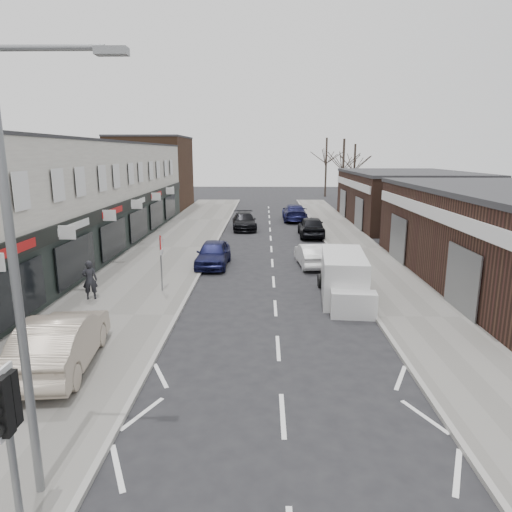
{
  "coord_description": "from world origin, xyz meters",
  "views": [
    {
      "loc": [
        -0.47,
        -8.18,
        6.37
      ],
      "look_at": [
        -0.78,
        8.41,
        2.6
      ],
      "focal_mm": 32.0,
      "sensor_mm": 36.0,
      "label": 1
    }
  ],
  "objects_px": {
    "parked_car_left_b": "(244,221)",
    "parked_car_right_a": "(311,255)",
    "street_lamp": "(23,259)",
    "white_van": "(344,278)",
    "warning_sign": "(161,247)",
    "traffic_light": "(6,418)",
    "pedestrian": "(90,280)",
    "parked_car_left_a": "(213,254)",
    "parked_car_right_c": "(294,212)",
    "parked_car_right_b": "(311,226)",
    "sedan_on_pavement": "(61,341)"
  },
  "relations": [
    {
      "from": "street_lamp",
      "to": "parked_car_left_b",
      "type": "distance_m",
      "value": 31.22
    },
    {
      "from": "parked_car_right_a",
      "to": "parked_car_right_b",
      "type": "xyz_separation_m",
      "value": [
        0.94,
        9.35,
        0.15
      ]
    },
    {
      "from": "sedan_on_pavement",
      "to": "parked_car_left_a",
      "type": "xyz_separation_m",
      "value": [
        3.07,
        12.92,
        -0.2
      ]
    },
    {
      "from": "parked_car_right_b",
      "to": "warning_sign",
      "type": "bearing_deg",
      "value": 61.23
    },
    {
      "from": "parked_car_right_b",
      "to": "street_lamp",
      "type": "bearing_deg",
      "value": 75.08
    },
    {
      "from": "white_van",
      "to": "pedestrian",
      "type": "relative_size",
      "value": 3.08
    },
    {
      "from": "pedestrian",
      "to": "parked_car_left_b",
      "type": "bearing_deg",
      "value": -121.37
    },
    {
      "from": "white_van",
      "to": "sedan_on_pavement",
      "type": "relative_size",
      "value": 1.07
    },
    {
      "from": "pedestrian",
      "to": "parked_car_left_b",
      "type": "xyz_separation_m",
      "value": [
        5.84,
        19.36,
        -0.28
      ]
    },
    {
      "from": "parked_car_left_a",
      "to": "pedestrian",
      "type": "bearing_deg",
      "value": -123.8
    },
    {
      "from": "parked_car_left_a",
      "to": "parked_car_right_c",
      "type": "xyz_separation_m",
      "value": [
        5.79,
        18.04,
        0.06
      ]
    },
    {
      "from": "street_lamp",
      "to": "parked_car_right_c",
      "type": "height_order",
      "value": "street_lamp"
    },
    {
      "from": "warning_sign",
      "to": "parked_car_right_a",
      "type": "height_order",
      "value": "warning_sign"
    },
    {
      "from": "traffic_light",
      "to": "parked_car_right_c",
      "type": "relative_size",
      "value": 0.57
    },
    {
      "from": "street_lamp",
      "to": "sedan_on_pavement",
      "type": "bearing_deg",
      "value": 110.88
    },
    {
      "from": "parked_car_right_a",
      "to": "parked_car_left_a",
      "type": "bearing_deg",
      "value": -3.06
    },
    {
      "from": "street_lamp",
      "to": "warning_sign",
      "type": "relative_size",
      "value": 2.96
    },
    {
      "from": "traffic_light",
      "to": "pedestrian",
      "type": "height_order",
      "value": "traffic_light"
    },
    {
      "from": "warning_sign",
      "to": "pedestrian",
      "type": "xyz_separation_m",
      "value": [
        -2.88,
        -1.27,
        -1.22
      ]
    },
    {
      "from": "parked_car_left_b",
      "to": "parked_car_right_a",
      "type": "distance_m",
      "value": 13.46
    },
    {
      "from": "pedestrian",
      "to": "parked_car_right_a",
      "type": "relative_size",
      "value": 0.44
    },
    {
      "from": "parked_car_right_a",
      "to": "parked_car_left_b",
      "type": "bearing_deg",
      "value": -75.63
    },
    {
      "from": "parked_car_left_a",
      "to": "parked_car_right_b",
      "type": "xyz_separation_m",
      "value": [
        6.54,
        9.52,
        0.07
      ]
    },
    {
      "from": "traffic_light",
      "to": "parked_car_left_a",
      "type": "relative_size",
      "value": 0.72
    },
    {
      "from": "traffic_light",
      "to": "street_lamp",
      "type": "relative_size",
      "value": 0.39
    },
    {
      "from": "white_van",
      "to": "pedestrian",
      "type": "height_order",
      "value": "white_van"
    },
    {
      "from": "pedestrian",
      "to": "parked_car_right_b",
      "type": "xyz_separation_m",
      "value": [
        11.19,
        16.0,
        -0.18
      ]
    },
    {
      "from": "warning_sign",
      "to": "parked_car_right_a",
      "type": "distance_m",
      "value": 9.24
    },
    {
      "from": "parked_car_left_b",
      "to": "parked_car_right_a",
      "type": "xyz_separation_m",
      "value": [
        4.4,
        -12.72,
        -0.05
      ]
    },
    {
      "from": "parked_car_left_a",
      "to": "parked_car_left_b",
      "type": "relative_size",
      "value": 0.9
    },
    {
      "from": "parked_car_right_c",
      "to": "parked_car_right_b",
      "type": "bearing_deg",
      "value": 95.17
    },
    {
      "from": "street_lamp",
      "to": "white_van",
      "type": "bearing_deg",
      "value": 58.03
    },
    {
      "from": "street_lamp",
      "to": "warning_sign",
      "type": "bearing_deg",
      "value": 92.84
    },
    {
      "from": "street_lamp",
      "to": "parked_car_right_b",
      "type": "distance_m",
      "value": 28.83
    },
    {
      "from": "white_van",
      "to": "parked_car_right_b",
      "type": "bearing_deg",
      "value": 95.08
    },
    {
      "from": "traffic_light",
      "to": "parked_car_right_a",
      "type": "bearing_deg",
      "value": 71.2
    },
    {
      "from": "white_van",
      "to": "parked_car_right_c",
      "type": "xyz_separation_m",
      "value": [
        -0.66,
        23.91,
        -0.16
      ]
    },
    {
      "from": "traffic_light",
      "to": "parked_car_right_b",
      "type": "relative_size",
      "value": 0.66
    },
    {
      "from": "parked_car_left_a",
      "to": "parked_car_right_b",
      "type": "height_order",
      "value": "parked_car_right_b"
    },
    {
      "from": "traffic_light",
      "to": "parked_car_right_b",
      "type": "xyz_separation_m",
      "value": [
        7.54,
        28.74,
        -1.61
      ]
    },
    {
      "from": "street_lamp",
      "to": "pedestrian",
      "type": "height_order",
      "value": "street_lamp"
    },
    {
      "from": "white_van",
      "to": "parked_car_right_c",
      "type": "distance_m",
      "value": 23.92
    },
    {
      "from": "pedestrian",
      "to": "parked_car_right_c",
      "type": "height_order",
      "value": "pedestrian"
    },
    {
      "from": "warning_sign",
      "to": "sedan_on_pavement",
      "type": "distance_m",
      "value": 7.93
    },
    {
      "from": "pedestrian",
      "to": "sedan_on_pavement",
      "type": "bearing_deg",
      "value": 89.19
    },
    {
      "from": "parked_car_right_a",
      "to": "parked_car_right_c",
      "type": "relative_size",
      "value": 0.73
    },
    {
      "from": "parked_car_left_b",
      "to": "parked_car_right_b",
      "type": "height_order",
      "value": "parked_car_right_b"
    },
    {
      "from": "street_lamp",
      "to": "parked_car_right_a",
      "type": "distance_m",
      "value": 19.78
    },
    {
      "from": "street_lamp",
      "to": "parked_car_left_a",
      "type": "distance_m",
      "value": 18.46
    },
    {
      "from": "sedan_on_pavement",
      "to": "parked_car_right_c",
      "type": "bearing_deg",
      "value": -112.39
    }
  ]
}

